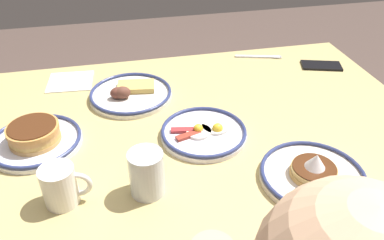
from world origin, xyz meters
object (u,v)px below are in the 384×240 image
plate_center_pancakes (204,132)px  plate_far_side (313,174)px  paper_napkin (70,82)px  coffee_mug (61,185)px  cell_phone (321,66)px  plate_far_companion (35,138)px  drinking_glass (147,175)px  plate_near_main (130,93)px  fork_near (259,57)px

plate_center_pancakes → plate_far_side: size_ratio=0.94×
paper_napkin → plate_far_side: bearing=133.1°
coffee_mug → cell_phone: bearing=-151.0°
plate_far_side → plate_far_companion: bearing=-23.2°
plate_far_side → drinking_glass: bearing=-6.8°
plate_far_companion → drinking_glass: size_ratio=2.17×
plate_near_main → plate_center_pancakes: bearing=125.6°
plate_far_side → coffee_mug: coffee_mug is taller
plate_far_companion → plate_far_side: (-0.67, 0.29, -0.01)m
plate_near_main → drinking_glass: (-0.00, 0.44, 0.04)m
plate_far_side → coffee_mug: bearing=-5.4°
plate_center_pancakes → plate_far_companion: bearing=-7.2°
paper_napkin → coffee_mug: bearing=91.0°
plate_far_companion → plate_far_side: bearing=156.8°
plate_near_main → plate_far_side: size_ratio=1.04×
drinking_glass → fork_near: size_ratio=0.63×
plate_far_side → cell_phone: bearing=-119.9°
plate_far_side → paper_napkin: 0.87m
drinking_glass → paper_napkin: bearing=-71.2°
plate_far_side → paper_napkin: bearing=-46.9°
plate_center_pancakes → fork_near: 0.56m
plate_far_side → fork_near: bearing=-99.8°
cell_phone → paper_napkin: (0.91, -0.08, -0.00)m
coffee_mug → fork_near: bearing=-138.3°
coffee_mug → cell_phone: 1.03m
coffee_mug → fork_near: 0.94m
plate_far_companion → fork_near: size_ratio=1.36×
plate_far_side → cell_phone: plate_far_side is taller
plate_center_pancakes → paper_napkin: (0.38, -0.40, -0.01)m
cell_phone → plate_center_pancakes: bearing=48.6°
plate_center_pancakes → plate_near_main: bearing=-54.4°
plate_far_side → fork_near: size_ratio=1.43×
plate_near_main → paper_napkin: plate_near_main is taller
plate_center_pancakes → paper_napkin: 0.55m
plate_center_pancakes → plate_far_side: plate_far_side is taller
plate_center_pancakes → coffee_mug: (0.37, 0.17, 0.04)m
fork_near → drinking_glass: bearing=51.1°
coffee_mug → plate_center_pancakes: bearing=-154.8°
plate_far_side → fork_near: (-0.12, -0.68, -0.01)m
plate_far_side → fork_near: 0.69m
plate_far_companion → cell_phone: size_ratio=1.69×
plate_near_main → plate_far_companion: (0.27, 0.20, 0.01)m
plate_center_pancakes → cell_phone: plate_center_pancakes is taller
coffee_mug → drinking_glass: 0.19m
plate_center_pancakes → drinking_glass: bearing=45.4°
coffee_mug → paper_napkin: (0.01, -0.58, -0.05)m
plate_near_main → cell_phone: bearing=-174.3°
plate_far_companion → fork_near: plate_far_companion is taller
plate_far_companion → plate_center_pancakes: bearing=172.8°
plate_center_pancakes → cell_phone: bearing=-148.5°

